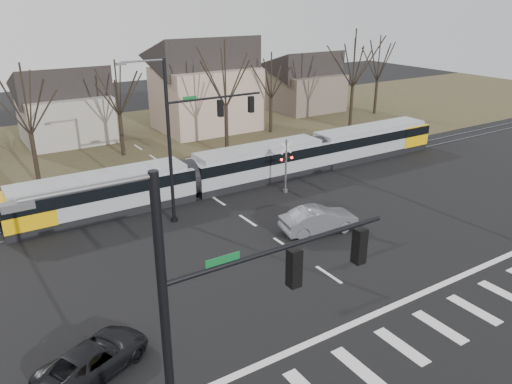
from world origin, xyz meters
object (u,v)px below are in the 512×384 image
sedan (319,220)px  suv (94,358)px  rail_crossing_signal (286,168)px  tram (258,162)px

sedan → suv: (-15.05, -4.98, -0.16)m
sedan → rail_crossing_signal: bearing=-7.4°
suv → rail_crossing_signal: rail_crossing_signal is taller
sedan → suv: size_ratio=1.01×
tram → suv: 22.38m
rail_crossing_signal → suv: bearing=-146.3°
sedan → suv: sedan is taller
sedan → suv: 15.85m
suv → rail_crossing_signal: (17.23, 11.49, 1.26)m
tram → sedan: size_ratio=7.25×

